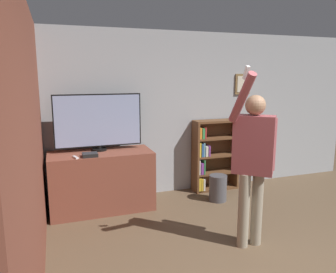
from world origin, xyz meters
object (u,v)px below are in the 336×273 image
at_px(bookshelf, 212,156).
at_px(person, 253,156).
at_px(television, 98,122).
at_px(game_console, 90,155).
at_px(waste_bin, 218,188).

relative_size(bookshelf, person, 0.59).
bearing_deg(person, television, 170.03).
distance_m(game_console, bookshelf, 2.19).
distance_m(bookshelf, waste_bin, 0.68).
relative_size(person, waste_bin, 4.97).
bearing_deg(game_console, television, 62.74).
xyz_separation_m(television, game_console, (-0.17, -0.34, -0.41)).
bearing_deg(game_console, person, -40.83).
distance_m(game_console, person, 2.21).
height_order(television, game_console, television).
xyz_separation_m(television, bookshelf, (1.94, 0.13, -0.71)).
xyz_separation_m(bookshelf, waste_bin, (-0.14, -0.52, -0.40)).
bearing_deg(game_console, bookshelf, 12.49).
relative_size(game_console, person, 0.10).
relative_size(television, person, 0.61).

